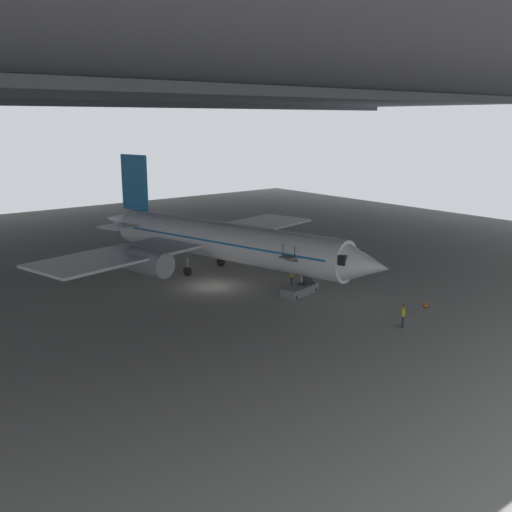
# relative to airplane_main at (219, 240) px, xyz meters

# --- Properties ---
(ground_plane) EXTENTS (110.00, 110.00, 0.00)m
(ground_plane) POSITION_rel_airplane_main_xyz_m (-3.07, -3.13, -3.39)
(ground_plane) COLOR gray
(hangar_structure) EXTENTS (121.00, 99.00, 18.27)m
(hangar_structure) POSITION_rel_airplane_main_xyz_m (-3.17, 10.65, 14.24)
(hangar_structure) COLOR #4C4F54
(hangar_structure) RESTS_ON ground_plane
(airplane_main) EXTENTS (34.44, 35.10, 11.12)m
(airplane_main) POSITION_rel_airplane_main_xyz_m (0.00, 0.00, 0.00)
(airplane_main) COLOR white
(airplane_main) RESTS_ON ground_plane
(boarding_stairs) EXTENTS (4.34, 2.29, 4.59)m
(boarding_stairs) POSITION_rel_airplane_main_xyz_m (1.62, -9.70, -2.66)
(boarding_stairs) COLOR slate
(boarding_stairs) RESTS_ON ground_plane
(crew_worker_near_nose) EXTENTS (0.46, 0.39, 1.74)m
(crew_worker_near_nose) POSITION_rel_airplane_main_xyz_m (1.89, -20.52, -2.39)
(crew_worker_near_nose) COLOR #232838
(crew_worker_near_nose) RESTS_ON ground_plane
(crew_worker_by_stairs) EXTENTS (0.41, 0.42, 1.59)m
(crew_worker_by_stairs) POSITION_rel_airplane_main_xyz_m (3.05, -7.12, -2.48)
(crew_worker_by_stairs) COLOR #232838
(crew_worker_by_stairs) RESTS_ON ground_plane
(traffic_cone_orange) EXTENTS (0.36, 0.36, 0.60)m
(traffic_cone_orange) POSITION_rel_airplane_main_xyz_m (7.14, -18.80, -3.10)
(traffic_cone_orange) COLOR black
(traffic_cone_orange) RESTS_ON ground_plane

